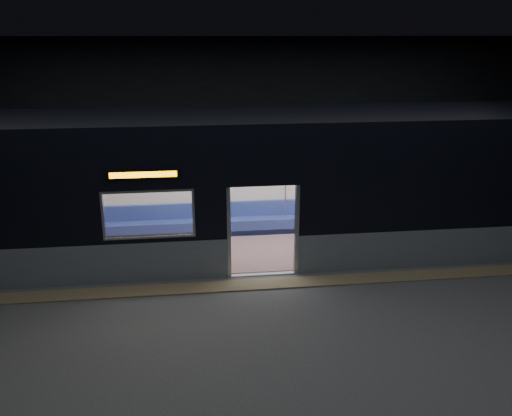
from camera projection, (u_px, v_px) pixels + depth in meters
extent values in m
cube|color=#47494C|center=(270.00, 297.00, 10.99)|extent=(24.00, 14.00, 0.01)
cube|color=black|center=(272.00, 40.00, 9.45)|extent=(24.00, 14.00, 0.04)
cube|color=black|center=(237.00, 120.00, 16.80)|extent=(24.00, 0.04, 5.00)
cube|color=#8C7F59|center=(266.00, 284.00, 11.51)|extent=(22.80, 0.50, 0.03)
cube|color=gray|center=(33.00, 267.00, 11.28)|extent=(8.30, 0.12, 0.90)
cube|color=gray|center=(472.00, 245.00, 12.43)|extent=(8.30, 0.12, 0.90)
cube|color=black|center=(22.00, 194.00, 10.78)|extent=(8.30, 0.12, 2.30)
cube|color=black|center=(481.00, 178.00, 11.93)|extent=(8.30, 0.12, 2.30)
cube|color=black|center=(263.00, 159.00, 11.18)|extent=(1.40, 0.12, 1.15)
cube|color=#B7BABC|center=(229.00, 233.00, 11.59)|extent=(0.08, 0.14, 2.05)
cube|color=#B7BABC|center=(297.00, 230.00, 11.76)|extent=(0.08, 0.14, 2.05)
cube|color=black|center=(143.00, 174.00, 10.88)|extent=(1.50, 0.04, 0.18)
cube|color=#FF9C00|center=(143.00, 175.00, 10.88)|extent=(1.34, 0.03, 0.12)
cube|color=silver|center=(248.00, 173.00, 14.21)|extent=(18.00, 0.12, 3.20)
cube|color=black|center=(255.00, 117.00, 12.33)|extent=(18.00, 3.00, 0.15)
cube|color=#805D64|center=(255.00, 249.00, 13.34)|extent=(17.76, 2.76, 0.04)
cube|color=silver|center=(255.00, 157.00, 12.62)|extent=(17.76, 2.76, 0.10)
cube|color=navy|center=(250.00, 225.00, 14.33)|extent=(11.00, 0.48, 0.41)
cube|color=navy|center=(249.00, 208.00, 14.38)|extent=(11.00, 0.10, 0.40)
cube|color=#72535F|center=(112.00, 266.00, 11.85)|extent=(4.40, 0.48, 0.41)
cube|color=#72535F|center=(401.00, 251.00, 12.64)|extent=(4.40, 0.48, 0.41)
cylinder|color=silver|center=(218.00, 222.00, 11.81)|extent=(0.04, 0.04, 2.26)
cylinder|color=silver|center=(213.00, 193.00, 13.94)|extent=(0.04, 0.04, 2.26)
cylinder|color=silver|center=(303.00, 218.00, 12.03)|extent=(0.04, 0.04, 2.26)
cylinder|color=silver|center=(285.00, 190.00, 14.17)|extent=(0.04, 0.04, 2.26)
cylinder|color=silver|center=(250.00, 163.00, 13.76)|extent=(11.00, 0.03, 0.03)
cube|color=black|center=(378.00, 212.00, 14.43)|extent=(0.18, 0.48, 0.16)
cube|color=black|center=(386.00, 212.00, 14.46)|extent=(0.18, 0.48, 0.16)
cylinder|color=black|center=(380.00, 225.00, 14.31)|extent=(0.11, 0.11, 0.43)
cylinder|color=black|center=(388.00, 225.00, 14.34)|extent=(0.11, 0.11, 0.43)
cube|color=#C66389|center=(380.00, 209.00, 14.63)|extent=(0.41, 0.23, 0.21)
cylinder|color=#C66389|center=(380.00, 196.00, 14.55)|extent=(0.40, 0.40, 0.54)
sphere|color=tan|center=(382.00, 183.00, 14.41)|extent=(0.22, 0.22, 0.22)
sphere|color=black|center=(381.00, 181.00, 14.43)|extent=(0.23, 0.23, 0.23)
cube|color=black|center=(385.00, 208.00, 14.33)|extent=(0.36, 0.34, 0.15)
cube|color=white|center=(348.00, 174.00, 14.48)|extent=(1.11, 0.03, 0.72)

